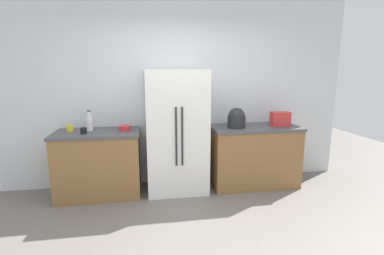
{
  "coord_description": "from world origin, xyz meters",
  "views": [
    {
      "loc": [
        -0.51,
        -2.39,
        1.7
      ],
      "look_at": [
        -0.03,
        0.45,
        1.13
      ],
      "focal_mm": 26.16,
      "sensor_mm": 36.0,
      "label": 1
    }
  ],
  "objects_px": {
    "cup_c": "(70,128)",
    "toaster": "(280,119)",
    "cup_a": "(83,131)",
    "bowl_a": "(125,128)",
    "rice_cooker": "(237,119)",
    "cup_b": "(231,121)",
    "refrigerator": "(177,132)",
    "bottle_a": "(90,122)"
  },
  "relations": [
    {
      "from": "rice_cooker",
      "to": "cup_b",
      "type": "bearing_deg",
      "value": 90.8
    },
    {
      "from": "refrigerator",
      "to": "toaster",
      "type": "xyz_separation_m",
      "value": [
        1.55,
        -0.04,
        0.15
      ]
    },
    {
      "from": "cup_c",
      "to": "toaster",
      "type": "bearing_deg",
      "value": -2.32
    },
    {
      "from": "refrigerator",
      "to": "bowl_a",
      "type": "distance_m",
      "value": 0.72
    },
    {
      "from": "toaster",
      "to": "rice_cooker",
      "type": "height_order",
      "value": "rice_cooker"
    },
    {
      "from": "rice_cooker",
      "to": "cup_b",
      "type": "relative_size",
      "value": 3.12
    },
    {
      "from": "refrigerator",
      "to": "cup_b",
      "type": "xyz_separation_m",
      "value": [
        0.87,
        0.2,
        0.09
      ]
    },
    {
      "from": "cup_b",
      "to": "bowl_a",
      "type": "height_order",
      "value": "cup_b"
    },
    {
      "from": "cup_a",
      "to": "bowl_a",
      "type": "bearing_deg",
      "value": 15.6
    },
    {
      "from": "cup_a",
      "to": "cup_c",
      "type": "distance_m",
      "value": 0.29
    },
    {
      "from": "rice_cooker",
      "to": "cup_a",
      "type": "bearing_deg",
      "value": -178.0
    },
    {
      "from": "refrigerator",
      "to": "cup_a",
      "type": "distance_m",
      "value": 1.24
    },
    {
      "from": "rice_cooker",
      "to": "cup_a",
      "type": "xyz_separation_m",
      "value": [
        -2.1,
        -0.07,
        -0.09
      ]
    },
    {
      "from": "rice_cooker",
      "to": "bottle_a",
      "type": "height_order",
      "value": "rice_cooker"
    },
    {
      "from": "cup_a",
      "to": "cup_b",
      "type": "relative_size",
      "value": 0.89
    },
    {
      "from": "toaster",
      "to": "cup_c",
      "type": "height_order",
      "value": "toaster"
    },
    {
      "from": "bottle_a",
      "to": "cup_a",
      "type": "height_order",
      "value": "bottle_a"
    },
    {
      "from": "refrigerator",
      "to": "rice_cooker",
      "type": "distance_m",
      "value": 0.89
    },
    {
      "from": "rice_cooker",
      "to": "cup_c",
      "type": "bearing_deg",
      "value": 176.84
    },
    {
      "from": "bottle_a",
      "to": "bowl_a",
      "type": "bearing_deg",
      "value": -7.75
    },
    {
      "from": "refrigerator",
      "to": "cup_b",
      "type": "height_order",
      "value": "refrigerator"
    },
    {
      "from": "toaster",
      "to": "bowl_a",
      "type": "height_order",
      "value": "toaster"
    },
    {
      "from": "rice_cooker",
      "to": "bowl_a",
      "type": "xyz_separation_m",
      "value": [
        -1.59,
        0.07,
        -0.1
      ]
    },
    {
      "from": "bottle_a",
      "to": "cup_c",
      "type": "bearing_deg",
      "value": -178.3
    },
    {
      "from": "rice_cooker",
      "to": "cup_c",
      "type": "relative_size",
      "value": 3.1
    },
    {
      "from": "bottle_a",
      "to": "cup_b",
      "type": "distance_m",
      "value": 2.06
    },
    {
      "from": "cup_c",
      "to": "rice_cooker",
      "type": "bearing_deg",
      "value": -3.16
    },
    {
      "from": "rice_cooker",
      "to": "refrigerator",
      "type": "bearing_deg",
      "value": 176.87
    },
    {
      "from": "bowl_a",
      "to": "cup_b",
      "type": "bearing_deg",
      "value": 6.41
    },
    {
      "from": "toaster",
      "to": "bottle_a",
      "type": "bearing_deg",
      "value": 177.3
    },
    {
      "from": "rice_cooker",
      "to": "cup_b",
      "type": "xyz_separation_m",
      "value": [
        -0.0,
        0.25,
        -0.09
      ]
    },
    {
      "from": "refrigerator",
      "to": "cup_c",
      "type": "xyz_separation_m",
      "value": [
        -1.45,
        0.08,
        0.08
      ]
    },
    {
      "from": "refrigerator",
      "to": "cup_c",
      "type": "relative_size",
      "value": 18.49
    },
    {
      "from": "cup_b",
      "to": "cup_a",
      "type": "bearing_deg",
      "value": -171.27
    },
    {
      "from": "refrigerator",
      "to": "cup_a",
      "type": "bearing_deg",
      "value": -174.4
    },
    {
      "from": "cup_a",
      "to": "cup_b",
      "type": "distance_m",
      "value": 2.12
    },
    {
      "from": "cup_a",
      "to": "cup_b",
      "type": "bearing_deg",
      "value": 8.73
    },
    {
      "from": "cup_b",
      "to": "toaster",
      "type": "bearing_deg",
      "value": -19.54
    },
    {
      "from": "cup_a",
      "to": "bowl_a",
      "type": "relative_size",
      "value": 0.5
    },
    {
      "from": "rice_cooker",
      "to": "bottle_a",
      "type": "bearing_deg",
      "value": 176.23
    },
    {
      "from": "toaster",
      "to": "bowl_a",
      "type": "distance_m",
      "value": 2.27
    },
    {
      "from": "refrigerator",
      "to": "cup_b",
      "type": "bearing_deg",
      "value": 13.08
    }
  ]
}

